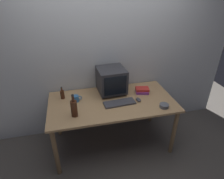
% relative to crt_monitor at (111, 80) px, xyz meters
% --- Properties ---
extents(ground_plane, '(6.00, 6.00, 0.00)m').
position_rel_crt_monitor_xyz_m(ground_plane, '(-0.05, -0.24, -0.95)').
color(ground_plane, '#56514C').
extents(back_wall, '(4.00, 0.08, 2.50)m').
position_rel_crt_monitor_xyz_m(back_wall, '(-0.05, 0.25, 0.30)').
color(back_wall, silver).
rests_on(back_wall, ground).
extents(desk, '(1.70, 0.87, 0.76)m').
position_rel_crt_monitor_xyz_m(desk, '(-0.05, -0.24, -0.27)').
color(desk, tan).
rests_on(desk, ground).
extents(crt_monitor, '(0.40, 0.41, 0.37)m').
position_rel_crt_monitor_xyz_m(crt_monitor, '(0.00, 0.00, 0.00)').
color(crt_monitor, '#333338').
rests_on(crt_monitor, desk).
extents(keyboard, '(0.43, 0.18, 0.02)m').
position_rel_crt_monitor_xyz_m(keyboard, '(0.04, -0.33, -0.18)').
color(keyboard, '#3F3F47').
rests_on(keyboard, desk).
extents(computer_mouse, '(0.07, 0.10, 0.04)m').
position_rel_crt_monitor_xyz_m(computer_mouse, '(0.30, -0.32, -0.17)').
color(computer_mouse, '#3F3F47').
rests_on(computer_mouse, desk).
extents(bottle_tall, '(0.08, 0.08, 0.30)m').
position_rel_crt_monitor_xyz_m(bottle_tall, '(-0.56, -0.46, -0.08)').
color(bottle_tall, '#472314').
rests_on(bottle_tall, desk).
extents(bottle_short, '(0.06, 0.06, 0.18)m').
position_rel_crt_monitor_xyz_m(bottle_short, '(-0.70, -0.02, -0.13)').
color(bottle_short, '#472314').
rests_on(bottle_short, desk).
extents(book_stack, '(0.21, 0.18, 0.07)m').
position_rel_crt_monitor_xyz_m(book_stack, '(0.43, -0.12, -0.16)').
color(book_stack, '#843893').
rests_on(book_stack, desk).
extents(mug, '(0.12, 0.08, 0.09)m').
position_rel_crt_monitor_xyz_m(mug, '(-0.52, -0.14, -0.15)').
color(mug, '#3370B2').
rests_on(mug, desk).
extents(cd_spindle, '(0.12, 0.12, 0.04)m').
position_rel_crt_monitor_xyz_m(cd_spindle, '(0.57, -0.54, -0.17)').
color(cd_spindle, '#595B66').
rests_on(cd_spindle, desk).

